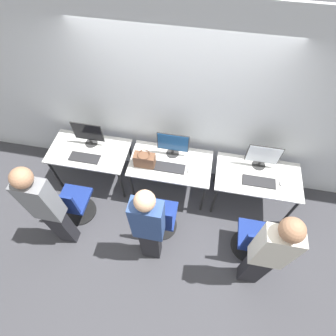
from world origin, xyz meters
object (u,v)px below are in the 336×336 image
at_px(monitor_center, 173,144).
at_px(office_chair_center, 160,219).
at_px(mouse_left, 104,162).
at_px(keyboard_right, 259,182).
at_px(office_chair_right, 253,241).
at_px(keyboard_left, 85,158).
at_px(handbag, 144,160).
at_px(monitor_left, 88,134).
at_px(monitor_right, 263,156).
at_px(mouse_center, 189,170).
at_px(person_center, 149,227).
at_px(keyboard_center, 169,167).
at_px(person_right, 268,254).
at_px(office_chair_left, 73,204).
at_px(person_left, 47,208).
at_px(mouse_right, 282,183).

xyz_separation_m(monitor_center, office_chair_center, (-0.02, -0.91, -0.60)).
relative_size(mouse_left, keyboard_right, 0.20).
bearing_deg(office_chair_right, mouse_left, 164.13).
height_order(keyboard_left, handbag, handbag).
height_order(monitor_left, monitor_right, same).
height_order(monitor_left, keyboard_left, monitor_left).
height_order(mouse_center, person_center, person_center).
distance_m(mouse_center, monitor_right, 1.04).
relative_size(keyboard_left, keyboard_center, 1.00).
xyz_separation_m(person_right, handbag, (-1.64, 1.08, -0.12)).
distance_m(keyboard_right, office_chair_right, 0.81).
bearing_deg(keyboard_center, monitor_center, 90.00).
distance_m(keyboard_left, mouse_left, 0.31).
relative_size(office_chair_left, person_center, 0.52).
xyz_separation_m(person_left, office_chair_right, (2.62, 0.29, -0.61)).
xyz_separation_m(monitor_center, mouse_center, (0.29, -0.27, -0.20)).
relative_size(monitor_left, office_chair_left, 0.52).
relative_size(mouse_center, monitor_right, 0.19).
height_order(keyboard_right, handbag, handbag).
bearing_deg(mouse_right, office_chair_center, -157.53).
distance_m(monitor_left, mouse_left, 0.49).
distance_m(person_left, mouse_right, 3.08).
distance_m(monitor_right, office_chair_right, 1.17).
relative_size(keyboard_right, office_chair_right, 0.51).
xyz_separation_m(person_left, monitor_right, (2.59, 1.30, -0.00)).
height_order(mouse_left, office_chair_left, office_chair_left).
xyz_separation_m(office_chair_center, mouse_right, (1.59, 0.66, 0.40)).
height_order(office_chair_left, person_left, person_left).
distance_m(monitor_right, mouse_right, 0.45).
distance_m(person_left, office_chair_right, 2.71).
bearing_deg(office_chair_left, monitor_center, 34.59).
xyz_separation_m(keyboard_center, person_center, (-0.06, -1.00, 0.17)).
bearing_deg(person_left, mouse_right, 19.51).
relative_size(mouse_center, office_chair_center, 0.10).
bearing_deg(handbag, office_chair_center, -61.44).
distance_m(monitor_left, mouse_right, 2.86).
height_order(monitor_right, office_chair_right, monitor_right).
bearing_deg(mouse_left, person_left, -111.64).
height_order(person_left, keyboard_center, person_left).
bearing_deg(office_chair_left, office_chair_center, 0.19).
bearing_deg(monitor_right, monitor_left, -178.87).
distance_m(office_chair_left, person_left, 0.71).
relative_size(keyboard_left, office_chair_left, 0.51).
bearing_deg(keyboard_left, monitor_center, 14.55).
bearing_deg(keyboard_left, handbag, 3.17).
distance_m(mouse_right, person_right, 1.16).
height_order(monitor_center, mouse_center, monitor_center).
bearing_deg(keyboard_right, handbag, 179.99).
bearing_deg(monitor_left, mouse_right, -4.40).
xyz_separation_m(office_chair_left, person_left, (-0.00, -0.37, 0.61)).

